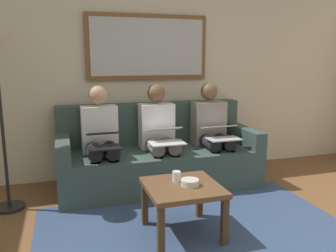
{
  "coord_description": "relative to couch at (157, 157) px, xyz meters",
  "views": [
    {
      "loc": [
        1.01,
        1.6,
        1.43
      ],
      "look_at": [
        0.0,
        -1.7,
        0.75
      ],
      "focal_mm": 37.26,
      "sensor_mm": 36.0,
      "label": 1
    }
  ],
  "objects": [
    {
      "name": "laptop_white",
      "position": [
        0.0,
        0.31,
        0.32
      ],
      "size": [
        0.36,
        0.37,
        0.16
      ],
      "color": "white"
    },
    {
      "name": "bowl",
      "position": [
        0.07,
        1.24,
        0.14
      ],
      "size": [
        0.15,
        0.15,
        0.05
      ],
      "primitive_type": "cylinder",
      "color": "beige",
      "rests_on": "coffee_table"
    },
    {
      "name": "person_middle",
      "position": [
        0.0,
        0.07,
        0.3
      ],
      "size": [
        0.38,
        0.58,
        1.14
      ],
      "color": "silver",
      "rests_on": "couch"
    },
    {
      "name": "wall_rear",
      "position": [
        0.0,
        -0.48,
        0.99
      ],
      "size": [
        6.0,
        0.12,
        2.6
      ],
      "primitive_type": "cube",
      "color": "beige",
      "rests_on": "ground_plane"
    },
    {
      "name": "laptop_silver",
      "position": [
        -0.64,
        0.32,
        0.32
      ],
      "size": [
        0.35,
        0.34,
        0.14
      ],
      "color": "silver"
    },
    {
      "name": "person_right",
      "position": [
        0.64,
        0.07,
        0.3
      ],
      "size": [
        0.38,
        0.58,
        1.14
      ],
      "color": "silver",
      "rests_on": "couch"
    },
    {
      "name": "area_rug",
      "position": [
        0.0,
        1.27,
        -0.31
      ],
      "size": [
        2.6,
        1.8,
        0.01
      ],
      "primitive_type": "cube",
      "color": "#33476B",
      "rests_on": "ground_plane"
    },
    {
      "name": "cup",
      "position": [
        0.15,
        1.13,
        0.16
      ],
      "size": [
        0.07,
        0.07,
        0.09
      ],
      "primitive_type": "cylinder",
      "color": "silver",
      "rests_on": "coffee_table"
    },
    {
      "name": "framed_mirror",
      "position": [
        0.0,
        -0.39,
        1.24
      ],
      "size": [
        1.46,
        0.05,
        0.76
      ],
      "color": "brown"
    },
    {
      "name": "laptop_black",
      "position": [
        0.64,
        0.31,
        0.32
      ],
      "size": [
        0.31,
        0.35,
        0.15
      ],
      "color": "black"
    },
    {
      "name": "person_left",
      "position": [
        -0.64,
        0.07,
        0.3
      ],
      "size": [
        0.38,
        0.58,
        1.14
      ],
      "color": "gray",
      "rests_on": "couch"
    },
    {
      "name": "couch",
      "position": [
        0.0,
        0.0,
        0.0
      ],
      "size": [
        2.2,
        0.9,
        0.9
      ],
      "color": "#384C47",
      "rests_on": "ground_plane"
    },
    {
      "name": "coffee_table",
      "position": [
        0.12,
        1.22,
        0.05
      ],
      "size": [
        0.59,
        0.59,
        0.42
      ],
      "color": "brown",
      "rests_on": "ground_plane"
    }
  ]
}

